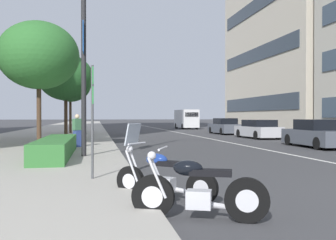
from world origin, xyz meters
TOP-DOWN VIEW (x-y plane):
  - sidewalk_right_plaza at (30.00, 11.50)m, footprint 160.00×8.95m
  - lane_centre_stripe at (35.00, 0.00)m, footprint 110.00×0.16m
  - motorcycle_second_in_row at (-0.23, 6.47)m, footprint 0.95×2.02m
  - motorcycle_by_sign_pole at (1.30, 6.75)m, footprint 1.47×1.75m
  - car_mid_block_traffic at (12.03, -3.29)m, footprint 4.60×2.03m
  - car_approaching_light at (20.19, -3.65)m, footprint 4.57×2.01m
  - car_far_down_avenue at (27.06, -3.47)m, footprint 4.60×1.87m
  - delivery_van_ahead at (41.74, -3.41)m, footprint 5.59×2.07m
  - parking_sign_by_curb at (3.12, 8.09)m, footprint 0.32×0.06m
  - street_lamp_with_banners at (8.34, 8.07)m, footprint 1.26×2.71m
  - clipped_hedge_bed at (8.59, 9.44)m, footprint 6.63×1.10m
  - street_tree_by_lamp_post at (13.28, 10.72)m, footprint 3.84×3.84m
  - street_tree_mid_sidewalk at (19.70, 9.95)m, footprint 3.55×3.55m
  - street_tree_far_plaza at (28.50, 10.23)m, footprint 3.57×3.57m
  - pedestrian_on_plaza at (12.71, 8.89)m, footprint 0.45×0.48m

SIDE VIEW (x-z plane):
  - lane_centre_stripe at x=35.00m, z-range 0.00..0.01m
  - sidewalk_right_plaza at x=30.00m, z-range 0.00..0.15m
  - motorcycle_second_in_row at x=-0.23m, z-range -0.13..0.99m
  - motorcycle_by_sign_pole at x=1.30m, z-range -0.30..1.16m
  - clipped_hedge_bed at x=8.59m, z-range 0.15..0.80m
  - car_approaching_light at x=20.19m, z-range -0.03..1.33m
  - car_far_down_avenue at x=27.06m, z-range -0.06..1.38m
  - car_mid_block_traffic at x=12.03m, z-range -0.06..1.39m
  - pedestrian_on_plaza at x=12.71m, z-range 0.15..1.71m
  - delivery_van_ahead at x=41.74m, z-range 0.09..2.54m
  - parking_sign_by_curb at x=3.12m, z-range 0.48..3.12m
  - street_tree_mid_sidewalk at x=19.70m, z-range 1.39..6.90m
  - street_tree_far_plaza at x=28.50m, z-range 1.51..7.28m
  - street_tree_by_lamp_post at x=13.28m, z-range 1.52..7.55m
  - street_lamp_with_banners at x=8.34m, z-range 0.95..9.58m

